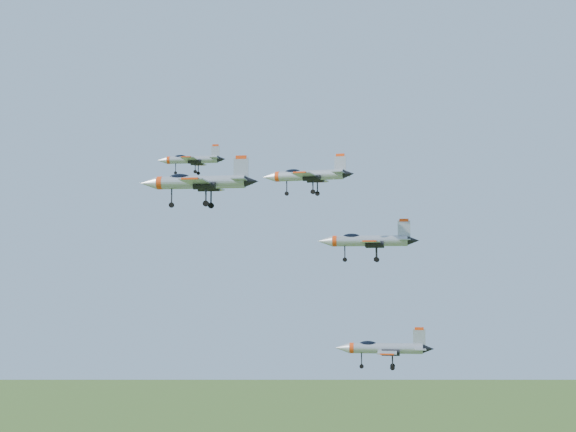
% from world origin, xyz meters
% --- Properties ---
extents(jet_lead, '(10.24, 8.72, 2.79)m').
position_xyz_m(jet_lead, '(-25.40, 8.55, 143.96)').
color(jet_lead, '#989DA3').
extents(jet_left_high, '(12.37, 10.30, 3.30)m').
position_xyz_m(jet_left_high, '(-3.82, 1.83, 139.67)').
color(jet_left_high, '#989DA3').
extents(jet_right_high, '(13.14, 11.18, 3.57)m').
position_xyz_m(jet_right_high, '(-8.54, -17.54, 136.90)').
color(jet_right_high, '#989DA3').
extents(jet_left_low, '(13.05, 11.08, 3.54)m').
position_xyz_m(jet_left_low, '(2.80, 6.27, 131.28)').
color(jet_left_low, '#989DA3').
extents(jet_right_low, '(10.34, 8.80, 2.81)m').
position_xyz_m(jet_right_low, '(10.18, -10.37, 119.00)').
color(jet_right_low, '#989DA3').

